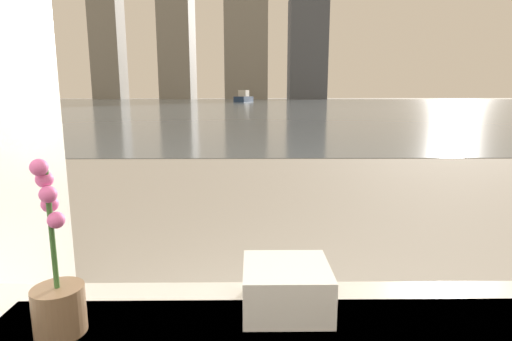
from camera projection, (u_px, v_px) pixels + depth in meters
The scene contains 9 objects.
potted_orchid at pixel (58, 293), 0.93m from camera, with size 0.12×0.12×0.42m.
towel_stack at pixel (286, 287), 1.04m from camera, with size 0.22×0.21×0.12m.
harbor_water at pixel (252, 103), 61.26m from camera, with size 180.00×110.00×0.01m.
harbor_boat_0 at pixel (244, 98), 66.23m from camera, with size 3.24×5.47×1.94m.
harbor_boat_1 at pixel (23, 98), 75.06m from camera, with size 3.59×5.51×1.96m.
skyline_tower_0 at pixel (108, 37), 112.61m from camera, with size 7.86×8.37×34.54m.
skyline_tower_1 at pixel (177, 39), 112.93m from camera, with size 8.65×13.72×33.45m.
skyline_tower_2 at pixel (246, 2), 111.30m from camera, with size 12.16×6.75×53.44m.
skyline_tower_3 at pixel (307, 50), 113.87m from camera, with size 10.53×9.50×27.84m.
Camera 1 is at (-0.14, -0.13, 1.13)m, focal length 28.00 mm.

